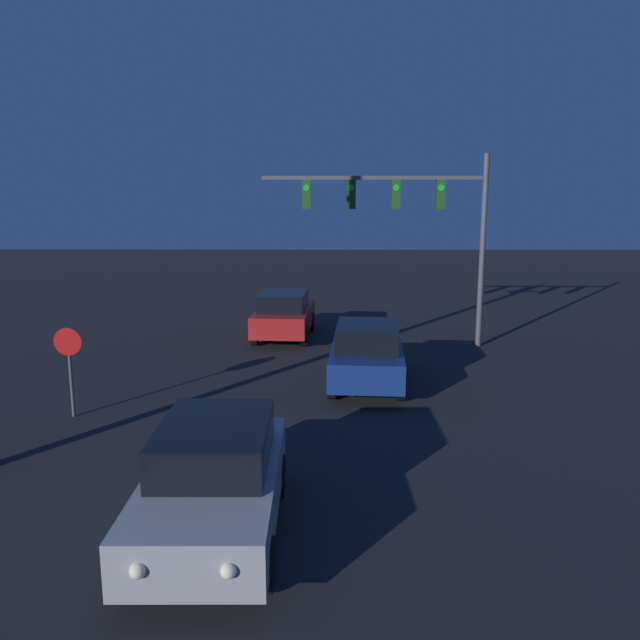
# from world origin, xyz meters

# --- Properties ---
(car_near) EXTENTS (1.88, 4.18, 1.62)m
(car_near) POSITION_xyz_m (-1.43, 7.52, 0.84)
(car_near) COLOR #99999E
(car_near) RESTS_ON ground_plane
(car_mid) EXTENTS (2.07, 4.25, 1.62)m
(car_mid) POSITION_xyz_m (1.19, 14.88, 0.84)
(car_mid) COLOR navy
(car_mid) RESTS_ON ground_plane
(car_far) EXTENTS (2.03, 4.24, 1.62)m
(car_far) POSITION_xyz_m (-1.31, 20.49, 0.84)
(car_far) COLOR #B21E1E
(car_far) RESTS_ON ground_plane
(traffic_signal_mast) EXTENTS (7.08, 0.30, 6.13)m
(traffic_signal_mast) POSITION_xyz_m (2.80, 19.26, 4.35)
(traffic_signal_mast) COLOR #4C4C51
(traffic_signal_mast) RESTS_ON ground_plane
(stop_sign) EXTENTS (0.61, 0.07, 2.00)m
(stop_sign) POSITION_xyz_m (-5.44, 12.41, 1.37)
(stop_sign) COLOR #4C4C51
(stop_sign) RESTS_ON ground_plane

